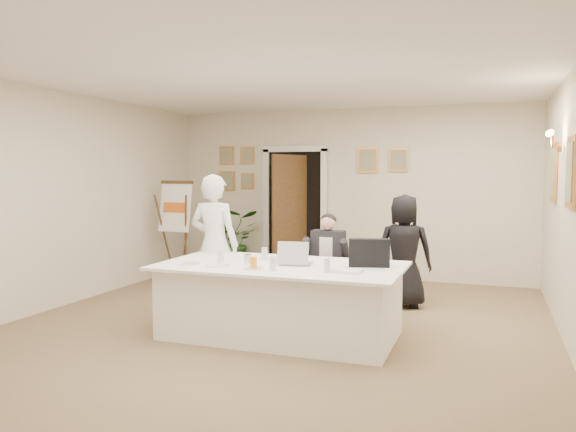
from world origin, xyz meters
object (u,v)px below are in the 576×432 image
at_px(conference_table, 281,300).
at_px(standing_man, 214,245).
at_px(seated_man, 327,264).
at_px(oj_glass, 253,263).
at_px(laptop_bag, 369,253).
at_px(steel_jug, 248,259).
at_px(paper_stack, 346,271).
at_px(flip_chart, 179,236).
at_px(laptop, 297,251).
at_px(standing_woman, 404,251).
at_px(potted_palm, 231,241).

bearing_deg(conference_table, standing_man, 150.89).
xyz_separation_m(seated_man, oj_glass, (-0.35, -1.47, 0.21)).
bearing_deg(oj_glass, seated_man, 76.48).
height_order(laptop_bag, steel_jug, laptop_bag).
distance_m(conference_table, paper_stack, 0.90).
bearing_deg(oj_glass, flip_chart, 132.34).
bearing_deg(flip_chart, laptop, -39.18).
bearing_deg(standing_woman, oj_glass, 52.45).
bearing_deg(paper_stack, standing_woman, 82.29).
bearing_deg(steel_jug, laptop_bag, 12.54).
xyz_separation_m(paper_stack, oj_glass, (-0.91, -0.17, 0.05)).
relative_size(flip_chart, paper_stack, 5.40).
bearing_deg(standing_man, steel_jug, 136.75).
height_order(conference_table, standing_man, standing_man).
xyz_separation_m(flip_chart, paper_stack, (3.41, -2.57, 0.06)).
relative_size(potted_palm, steel_jug, 10.13).
distance_m(flip_chart, standing_man, 2.30).
bearing_deg(flip_chart, standing_woman, -8.76).
height_order(standing_woman, laptop_bag, standing_woman).
bearing_deg(conference_table, standing_woman, 59.32).
distance_m(standing_woman, potted_palm, 3.58).
xyz_separation_m(laptop_bag, paper_stack, (-0.14, -0.40, -0.13)).
height_order(laptop, steel_jug, laptop).
distance_m(standing_woman, laptop, 1.93).
distance_m(seated_man, steel_jug, 1.31).
bearing_deg(conference_table, seated_man, 78.63).
xyz_separation_m(paper_stack, steel_jug, (-1.10, 0.12, 0.04)).
xyz_separation_m(potted_palm, laptop_bag, (3.09, -3.16, 0.36)).
relative_size(laptop_bag, paper_stack, 1.42).
height_order(potted_palm, laptop_bag, potted_palm).
bearing_deg(laptop_bag, laptop, 172.83).
distance_m(laptop_bag, oj_glass, 1.20).
bearing_deg(potted_palm, steel_jug, -61.71).
bearing_deg(laptop, steel_jug, -170.01).
height_order(seated_man, steel_jug, seated_man).
relative_size(standing_man, standing_woman, 1.18).
xyz_separation_m(potted_palm, steel_jug, (1.85, -3.43, 0.27)).
distance_m(potted_palm, laptop, 4.03).
distance_m(potted_palm, oj_glass, 4.25).
bearing_deg(laptop, potted_palm, 116.11).
distance_m(flip_chart, paper_stack, 4.27).
bearing_deg(laptop, paper_stack, -35.01).
relative_size(flip_chart, potted_palm, 1.42).
relative_size(conference_table, potted_palm, 2.31).
bearing_deg(standing_woman, conference_table, 50.44).
xyz_separation_m(standing_woman, potted_palm, (-3.22, 1.55, -0.18)).
xyz_separation_m(conference_table, potted_palm, (-2.17, 3.31, 0.16)).
xyz_separation_m(standing_woman, oj_glass, (-1.18, -2.17, 0.11)).
bearing_deg(potted_palm, standing_woman, -25.71).
bearing_deg(laptop_bag, standing_woman, 70.37).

